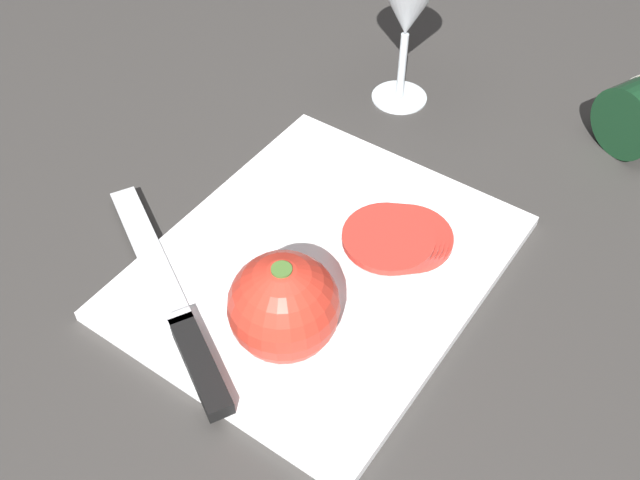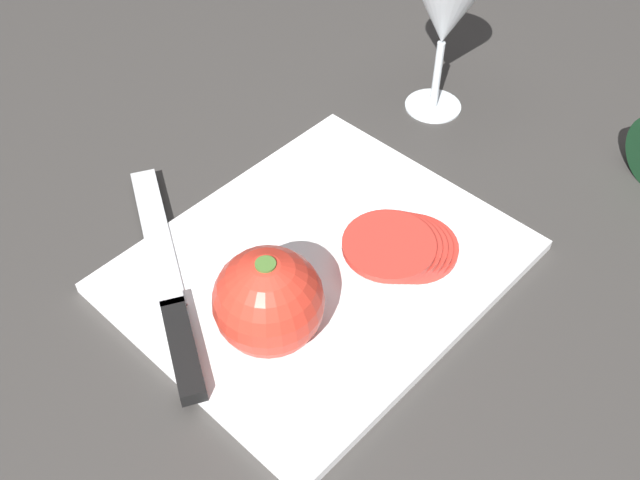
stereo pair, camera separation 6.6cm
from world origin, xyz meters
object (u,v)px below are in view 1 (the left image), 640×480
Objects in this scene: knife at (186,334)px; whole_tomato at (284,306)px; wine_glass at (408,3)px; tomato_slice_stack_near at (399,238)px.

whole_tomato is at bearing -117.20° from knife.
wine_glass is at bearing 15.93° from whole_tomato.
wine_glass is 0.38m from whole_tomato.
wine_glass is 1.44× the size of tomato_slice_stack_near.
wine_glass is 0.42m from knife.
wine_glass reaches higher than whole_tomato.
wine_glass reaches higher than tomato_slice_stack_near.
knife is at bearing 123.72° from whole_tomato.
tomato_slice_stack_near is at bearing -9.69° from whole_tomato.
tomato_slice_stack_near is at bearing -87.30° from knife.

